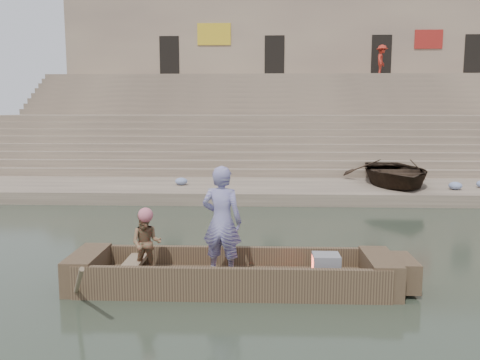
# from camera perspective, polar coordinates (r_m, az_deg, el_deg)

# --- Properties ---
(ground) EXTENTS (120.00, 120.00, 0.00)m
(ground) POSITION_cam_1_polar(r_m,az_deg,el_deg) (10.47, 18.78, -9.45)
(ground) COLOR #252F23
(ground) RESTS_ON ground
(lower_landing) EXTENTS (32.00, 4.00, 0.40)m
(lower_landing) POSITION_cam_1_polar(r_m,az_deg,el_deg) (18.03, 11.66, -1.22)
(lower_landing) COLOR gray
(lower_landing) RESTS_ON ground
(mid_landing) EXTENTS (32.00, 3.00, 2.80)m
(mid_landing) POSITION_cam_1_polar(r_m,az_deg,el_deg) (25.29, 8.99, 4.23)
(mid_landing) COLOR gray
(mid_landing) RESTS_ON ground
(upper_landing) EXTENTS (32.00, 3.00, 5.20)m
(upper_landing) POSITION_cam_1_polar(r_m,az_deg,el_deg) (32.19, 7.59, 7.22)
(upper_landing) COLOR gray
(upper_landing) RESTS_ON ground
(ghat_steps) EXTENTS (32.00, 11.00, 5.20)m
(ghat_steps) POSITION_cam_1_polar(r_m,az_deg,el_deg) (26.94, 8.60, 5.33)
(ghat_steps) COLOR gray
(ghat_steps) RESTS_ON ground
(building_wall) EXTENTS (32.00, 5.07, 11.20)m
(building_wall) POSITION_cam_1_polar(r_m,az_deg,el_deg) (36.26, 7.10, 12.08)
(building_wall) COLOR tan
(building_wall) RESTS_ON ground
(main_rowboat) EXTENTS (5.00, 1.30, 0.22)m
(main_rowboat) POSITION_cam_1_polar(r_m,az_deg,el_deg) (8.79, -0.93, -11.63)
(main_rowboat) COLOR brown
(main_rowboat) RESTS_ON ground
(rowboat_trim) EXTENTS (6.04, 2.63, 1.79)m
(rowboat_trim) POSITION_cam_1_polar(r_m,az_deg,el_deg) (8.71, 0.47, -10.46)
(rowboat_trim) COLOR brown
(rowboat_trim) RESTS_ON ground
(standing_man) EXTENTS (0.79, 0.61, 1.93)m
(standing_man) POSITION_cam_1_polar(r_m,az_deg,el_deg) (8.51, -2.11, -4.78)
(standing_man) COLOR navy
(standing_man) RESTS_ON main_rowboat
(rowing_man) EXTENTS (0.55, 0.44, 1.12)m
(rowing_man) POSITION_cam_1_polar(r_m,az_deg,el_deg) (8.80, -10.76, -7.19)
(rowing_man) COLOR #267342
(rowing_man) RESTS_ON main_rowboat
(television) EXTENTS (0.46, 0.42, 0.40)m
(television) POSITION_cam_1_polar(r_m,az_deg,el_deg) (8.76, 9.82, -9.70)
(television) COLOR gray
(television) RESTS_ON main_rowboat
(beached_rowboat) EXTENTS (3.26, 4.52, 0.93)m
(beached_rowboat) POSITION_cam_1_polar(r_m,az_deg,el_deg) (18.55, 17.37, 0.90)
(beached_rowboat) COLOR #2D2116
(beached_rowboat) RESTS_ON lower_landing
(pedestrian) EXTENTS (1.09, 1.39, 1.88)m
(pedestrian) POSITION_cam_1_polar(r_m,az_deg,el_deg) (33.11, 16.03, 13.15)
(pedestrian) COLOR #A7291C
(pedestrian) RESTS_ON upper_landing
(cloth_bundles) EXTENTS (13.65, 1.63, 0.26)m
(cloth_bundles) POSITION_cam_1_polar(r_m,az_deg,el_deg) (18.22, 19.51, -0.37)
(cloth_bundles) COLOR #3F5999
(cloth_bundles) RESTS_ON lower_landing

